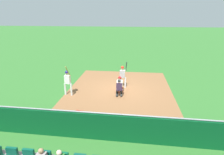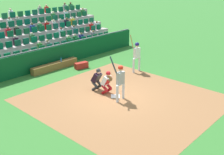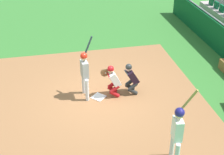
{
  "view_description": "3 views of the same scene",
  "coord_description": "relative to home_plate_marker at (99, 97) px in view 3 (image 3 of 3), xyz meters",
  "views": [
    {
      "loc": [
        1.15,
        -13.37,
        5.59
      ],
      "look_at": [
        -0.6,
        -0.1,
        1.01
      ],
      "focal_mm": 29.49,
      "sensor_mm": 36.0,
      "label": 1
    },
    {
      "loc": [
        9.55,
        8.66,
        5.97
      ],
      "look_at": [
        -0.27,
        -0.48,
        0.82
      ],
      "focal_mm": 45.21,
      "sensor_mm": 36.0,
      "label": 2
    },
    {
      "loc": [
        -9.57,
        1.4,
        6.58
      ],
      "look_at": [
        -0.28,
        -0.45,
        0.96
      ],
      "focal_mm": 50.6,
      "sensor_mm": 36.0,
      "label": 3
    }
  ],
  "objects": [
    {
      "name": "ground_plane",
      "position": [
        0.0,
        0.0,
        -0.02
      ],
      "size": [
        160.0,
        160.0,
        0.0
      ],
      "primitive_type": "plane",
      "color": "#326F2C"
    },
    {
      "name": "on_deck_batter",
      "position": [
        -3.61,
        -1.54,
        1.16
      ],
      "size": [
        0.63,
        0.63,
        2.31
      ],
      "color": "silver",
      "rests_on": "ground_plane"
    },
    {
      "name": "home_plate_umpire",
      "position": [
        0.07,
        -1.23,
        0.67
      ],
      "size": [
        0.49,
        0.53,
        1.26
      ],
      "color": "#252828",
      "rests_on": "ground_plane"
    },
    {
      "name": "catcher_crouching",
      "position": [
        0.04,
        -0.53,
        0.69
      ],
      "size": [
        0.48,
        0.73,
        1.27
      ],
      "color": "#AE1419",
      "rests_on": "ground_plane"
    },
    {
      "name": "batter_at_plate",
      "position": [
        0.16,
        0.45,
        1.11
      ],
      "size": [
        0.71,
        0.52,
        2.25
      ],
      "color": "silver",
      "rests_on": "ground_plane"
    },
    {
      "name": "infield_dirt_patch",
      "position": [
        0.0,
        0.5,
        -0.01
      ],
      "size": [
        8.06,
        8.66,
        0.01
      ],
      "primitive_type": "cube",
      "rotation": [
        0.0,
        0.0,
        0.01
      ],
      "color": "#8F5F3B",
      "rests_on": "ground_plane"
    },
    {
      "name": "home_plate_marker",
      "position": [
        0.0,
        0.0,
        0.0
      ],
      "size": [
        0.62,
        0.62,
        0.02
      ],
      "primitive_type": "cube",
      "rotation": [
        0.0,
        0.0,
        0.79
      ],
      "color": "white",
      "rests_on": "infield_dirt_patch"
    }
  ]
}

